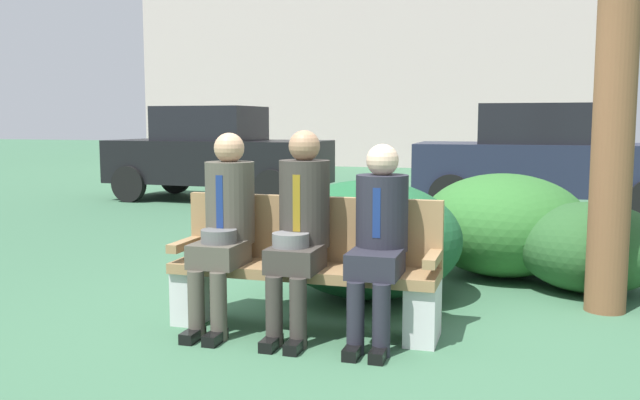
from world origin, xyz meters
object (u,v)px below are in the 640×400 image
shrub_far_lawn (367,239)px  seated_man_middle (300,223)px  seated_man_right (379,232)px  shrub_near_bench (504,225)px  park_bench (306,268)px  parked_car_far (544,159)px  parked_car_near (217,154)px  seated_man_left (225,221)px  shrub_mid_lawn (591,247)px

shrub_far_lawn → seated_man_middle: bearing=-101.2°
seated_man_right → shrub_near_bench: seated_man_right is taller
park_bench → shrub_far_lawn: shrub_far_lawn is taller
parked_car_far → shrub_near_bench: bearing=-95.7°
seated_man_middle → shrub_near_bench: size_ratio=0.90×
shrub_near_bench → parked_car_near: size_ratio=0.38×
seated_man_right → parked_car_near: (-4.41, 6.93, 0.12)m
seated_man_middle → parked_car_far: bearing=75.8°
shrub_far_lawn → parked_car_far: size_ratio=0.39×
seated_man_left → parked_car_far: parked_car_far is taller
shrub_near_bench → shrub_far_lawn: (-1.03, -1.11, 0.00)m
parked_car_near → seated_man_left: bearing=-64.3°
parked_car_near → parked_car_far: size_ratio=1.01×
shrub_near_bench → seated_man_left: bearing=-129.3°
shrub_mid_lawn → parked_car_near: parked_car_near is taller
seated_man_right → parked_car_far: bearing=80.1°
shrub_mid_lawn → shrub_near_bench: bearing=150.2°
park_bench → parked_car_far: (1.70, 6.58, 0.42)m
seated_man_middle → parked_car_near: size_ratio=0.34×
seated_man_right → parked_car_far: (1.17, 6.71, 0.12)m
shrub_mid_lawn → parked_car_far: bearing=93.1°
seated_man_middle → seated_man_left: bearing=-179.8°
seated_man_middle → shrub_near_bench: seated_man_middle is taller
shrub_mid_lawn → shrub_far_lawn: 1.88m
shrub_mid_lawn → parked_car_near: bearing=138.6°
seated_man_right → shrub_near_bench: 2.31m
seated_man_middle → parked_car_near: parked_car_near is taller
park_bench → shrub_far_lawn: 0.98m
seated_man_left → shrub_mid_lawn: seated_man_left is taller
park_bench → parked_car_near: parked_car_near is taller
seated_man_middle → shrub_far_lawn: 1.13m
park_bench → parked_car_near: bearing=119.7°
park_bench → shrub_mid_lawn: (1.97, 1.64, -0.04)m
seated_man_middle → parked_car_near: (-3.88, 6.92, 0.09)m
shrub_near_bench → parked_car_far: bearing=84.3°
seated_man_left → seated_man_right: seated_man_left is taller
seated_man_left → shrub_mid_lawn: 3.09m
shrub_far_lawn → parked_car_near: size_ratio=0.38×
seated_man_left → shrub_far_lawn: 1.34m
shrub_far_lawn → seated_man_right: bearing=-73.6°
seated_man_right → shrub_near_bench: (0.71, 2.18, -0.24)m
parked_car_near → seated_man_middle: bearing=-60.7°
shrub_mid_lawn → parked_car_far: parked_car_far is taller
shrub_near_bench → shrub_mid_lawn: shrub_near_bench is taller
seated_man_right → shrub_mid_lawn: size_ratio=1.06×
seated_man_right → shrub_far_lawn: (-0.32, 1.08, -0.24)m
shrub_far_lawn → parked_car_far: (1.48, 5.63, 0.36)m
shrub_far_lawn → parked_car_near: bearing=125.0°
shrub_near_bench → parked_car_near: bearing=137.2°
park_bench → seated_man_left: 0.64m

